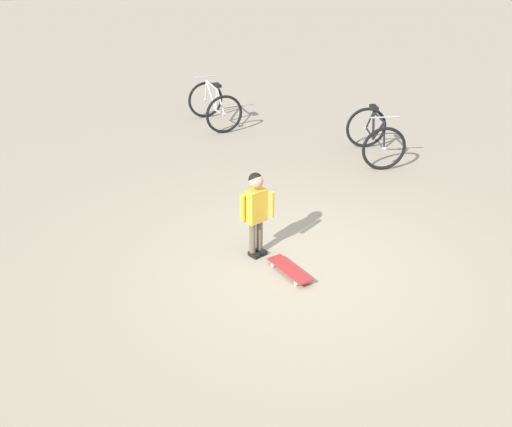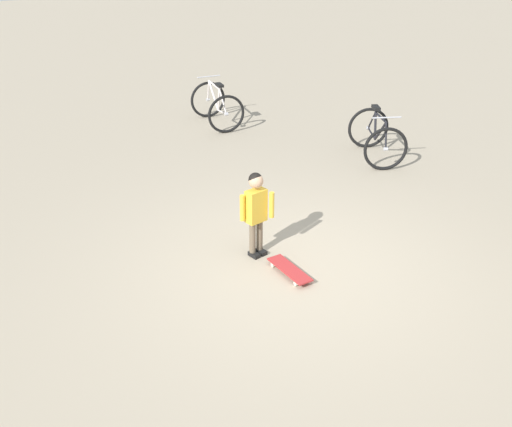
{
  "view_description": "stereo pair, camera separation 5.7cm",
  "coord_description": "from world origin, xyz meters",
  "views": [
    {
      "loc": [
        -2.68,
        -5.38,
        3.76
      ],
      "look_at": [
        -0.35,
        0.49,
        0.55
      ],
      "focal_mm": 42.59,
      "sensor_mm": 36.0,
      "label": 1
    },
    {
      "loc": [
        -2.62,
        -5.4,
        3.76
      ],
      "look_at": [
        -0.35,
        0.49,
        0.55
      ],
      "focal_mm": 42.59,
      "sensor_mm": 36.0,
      "label": 2
    }
  ],
  "objects": [
    {
      "name": "bicycle_mid",
      "position": [
        0.72,
        5.3,
        0.38
      ],
      "size": [
        0.75,
        1.1,
        0.85
      ],
      "color": "black",
      "rests_on": "ground"
    },
    {
      "name": "skateboard",
      "position": [
        -0.15,
        -0.07,
        0.06
      ],
      "size": [
        0.31,
        0.68,
        0.07
      ],
      "color": "#B22D2D",
      "rests_on": "ground"
    },
    {
      "name": "bicycle_near",
      "position": [
        2.63,
        2.69,
        0.38
      ],
      "size": [
        0.97,
        1.22,
        0.85
      ],
      "color": "black",
      "rests_on": "ground"
    },
    {
      "name": "child_person",
      "position": [
        -0.34,
        0.49,
        0.66
      ],
      "size": [
        0.41,
        0.24,
        1.06
      ],
      "color": "brown",
      "rests_on": "ground"
    },
    {
      "name": "ground_plane",
      "position": [
        0.0,
        0.0,
        0.0
      ],
      "size": [
        50.0,
        50.0,
        0.0
      ],
      "primitive_type": "plane",
      "color": "tan"
    }
  ]
}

